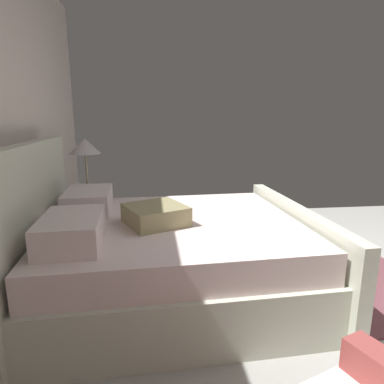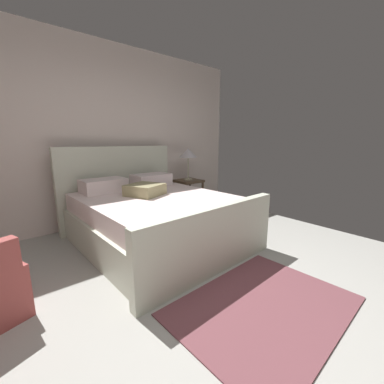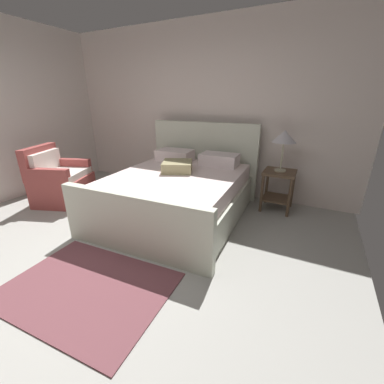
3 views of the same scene
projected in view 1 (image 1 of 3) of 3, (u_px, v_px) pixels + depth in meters
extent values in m
cube|color=#A3A29B|center=(380.00, 298.00, 2.64)|extent=(5.08, 5.68, 0.02)
cube|color=beige|center=(175.00, 270.00, 2.64)|extent=(1.77, 2.00, 0.40)
cube|color=beige|center=(35.00, 228.00, 2.39)|extent=(1.80, 0.18, 1.22)
cube|color=beige|center=(294.00, 246.00, 2.77)|extent=(1.80, 0.18, 0.69)
cube|color=silver|center=(174.00, 234.00, 2.58)|extent=(1.68, 1.93, 0.22)
cube|color=silver|center=(72.00, 230.00, 2.06)|extent=(0.58, 0.39, 0.18)
cube|color=silver|center=(89.00, 201.00, 2.79)|extent=(0.58, 0.39, 0.18)
cube|color=#958B61|center=(156.00, 215.00, 2.45)|extent=(0.53, 0.53, 0.14)
cube|color=brown|center=(88.00, 193.00, 3.64)|extent=(0.44, 0.44, 0.04)
cube|color=brown|center=(91.00, 227.00, 3.73)|extent=(0.40, 0.40, 0.02)
cylinder|color=brown|center=(105.00, 224.00, 3.54)|extent=(0.04, 0.04, 0.56)
cylinder|color=brown|center=(109.00, 214.00, 3.91)|extent=(0.04, 0.04, 0.56)
cylinder|color=brown|center=(68.00, 225.00, 3.50)|extent=(0.04, 0.04, 0.56)
cylinder|color=brown|center=(76.00, 215.00, 3.87)|extent=(0.04, 0.04, 0.56)
cylinder|color=#B7B293|center=(88.00, 190.00, 3.63)|extent=(0.16, 0.16, 0.02)
cylinder|color=#B7B293|center=(87.00, 172.00, 3.59)|extent=(0.02, 0.02, 0.39)
cone|color=silver|center=(85.00, 146.00, 3.53)|extent=(0.33, 0.33, 0.16)
cube|color=brown|center=(362.00, 281.00, 2.87)|extent=(1.49, 1.10, 0.01)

